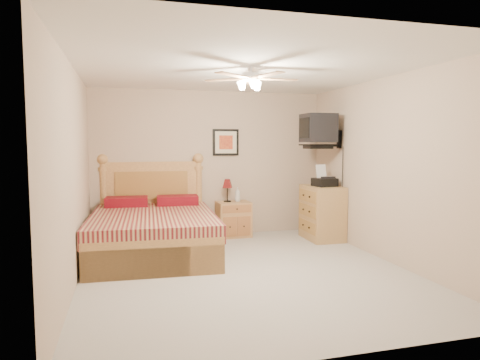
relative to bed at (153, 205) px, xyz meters
name	(u,v)px	position (x,y,z in m)	size (l,w,h in m)	color
floor	(246,272)	(1.06, -1.12, -0.72)	(4.50, 4.50, 0.00)	#A39D93
ceiling	(246,69)	(1.06, -1.12, 1.78)	(4.00, 4.50, 0.04)	white
wall_back	(210,164)	(1.06, 1.13, 0.53)	(4.00, 0.04, 2.50)	tan
wall_front	(331,193)	(1.06, -3.37, 0.53)	(4.00, 0.04, 2.50)	tan
wall_left	(73,176)	(-0.94, -1.12, 0.53)	(0.04, 4.50, 2.50)	tan
wall_right	(388,170)	(3.06, -1.12, 0.53)	(0.04, 4.50, 2.50)	tan
bed	(153,205)	(0.00, 0.00, 0.00)	(1.69, 2.22, 1.44)	#A27546
nightstand	(233,219)	(1.41, 0.88, -0.42)	(0.56, 0.42, 0.60)	#A06E42
table_lamp	(227,191)	(1.31, 0.91, 0.08)	(0.21, 0.21, 0.39)	#540A09
lotion_bottle	(238,194)	(1.49, 0.90, 0.01)	(0.10, 0.10, 0.25)	silver
framed_picture	(226,142)	(1.33, 1.11, 0.90)	(0.46, 0.04, 0.46)	black
dresser	(322,213)	(2.79, 0.29, -0.27)	(0.53, 0.76, 0.90)	#9F7B46
fax_machine	(325,176)	(2.80, 0.23, 0.36)	(0.33, 0.35, 0.35)	black
magazine_lower	(315,184)	(2.77, 0.53, 0.19)	(0.18, 0.24, 0.02)	#C3B399
magazine_upper	(317,183)	(2.80, 0.53, 0.21)	(0.20, 0.27, 0.02)	#9D9276
wall_tv	(327,131)	(2.81, 0.22, 1.09)	(0.56, 0.46, 0.58)	black
ceiling_fan	(251,78)	(1.06, -1.32, 1.64)	(1.14, 1.14, 0.28)	white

